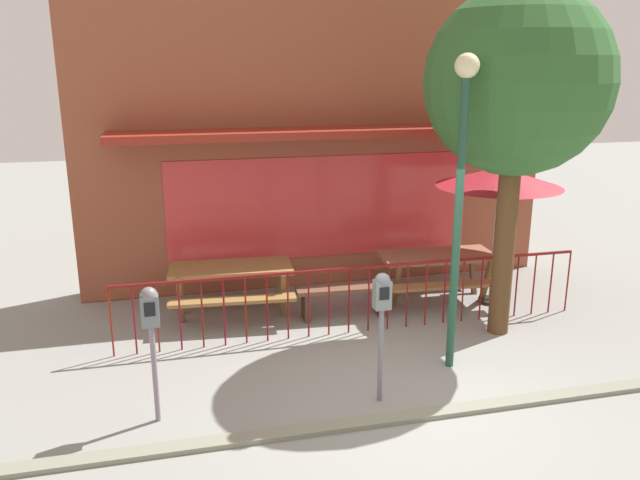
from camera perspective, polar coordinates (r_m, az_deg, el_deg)
ground at (r=7.57m, az=7.69°, el=-13.64°), size 40.00×40.00×0.00m
pub_storefront at (r=10.67m, az=-0.06°, el=8.94°), size 7.89×1.38×4.90m
patio_fence_front at (r=8.89m, az=3.52°, el=-4.26°), size 6.65×0.04×0.97m
picnic_table_left at (r=9.57m, az=-7.96°, el=-3.25°), size 1.90×1.50×0.79m
picnic_table_right at (r=10.24m, az=10.36°, el=-2.08°), size 1.89×1.48×0.79m
patio_umbrella at (r=10.02m, az=15.72°, el=5.35°), size 1.90×1.90×2.15m
patio_bench at (r=9.49m, az=2.07°, el=-4.93°), size 1.42×0.40×0.48m
parking_meter_near at (r=6.75m, az=-14.92°, el=-6.87°), size 0.18×0.17×1.51m
parking_meter_far at (r=6.95m, az=5.56°, el=-5.68°), size 0.18×0.17×1.51m
street_tree at (r=8.72m, az=17.25°, el=13.20°), size 2.41×2.41×4.65m
street_lamp at (r=7.57m, az=12.49°, el=6.16°), size 0.28×0.28×3.79m
curb_edge at (r=7.20m, az=9.08°, el=-15.36°), size 11.05×0.20×0.11m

